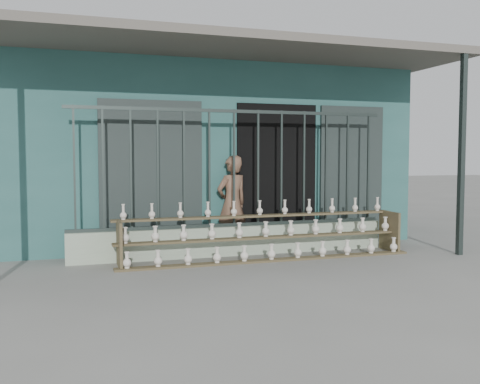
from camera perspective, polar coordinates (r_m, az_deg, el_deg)
name	(u,v)px	position (r m, az deg, el deg)	size (l,w,h in m)	color
ground	(263,272)	(7.15, 2.48, -8.53)	(60.00, 60.00, 0.00)	slate
workshop_building	(192,152)	(11.06, -5.12, 4.27)	(7.40, 6.60, 3.21)	#295855
parapet_wall	(234,241)	(8.32, -0.63, -5.20)	(5.00, 0.20, 0.45)	#A0B299
security_fence	(234,168)	(8.22, -0.64, 2.56)	(5.00, 0.04, 1.80)	#283330
shelf_rack	(266,235)	(8.03, 2.77, -4.57)	(4.50, 0.68, 0.85)	brown
elderly_woman	(232,203)	(8.60, -0.85, -1.23)	(0.56, 0.37, 1.54)	brown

